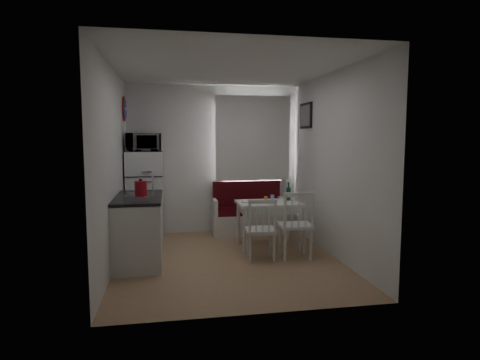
% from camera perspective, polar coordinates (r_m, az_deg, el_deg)
% --- Properties ---
extents(floor, '(3.00, 3.50, 0.02)m').
position_cam_1_polar(floor, '(5.66, -1.70, -11.28)').
color(floor, tan).
rests_on(floor, ground).
extents(ceiling, '(3.00, 3.50, 0.02)m').
position_cam_1_polar(ceiling, '(5.48, -1.78, 15.65)').
color(ceiling, white).
rests_on(ceiling, wall_back).
extents(wall_back, '(3.00, 0.02, 2.60)m').
position_cam_1_polar(wall_back, '(7.15, -3.79, 2.93)').
color(wall_back, white).
rests_on(wall_back, floor).
extents(wall_front, '(3.00, 0.02, 2.60)m').
position_cam_1_polar(wall_front, '(3.70, 2.22, 0.08)').
color(wall_front, white).
rests_on(wall_front, floor).
extents(wall_left, '(0.02, 3.50, 2.60)m').
position_cam_1_polar(wall_left, '(5.41, -17.67, 1.68)').
color(wall_left, white).
rests_on(wall_left, floor).
extents(wall_right, '(0.02, 3.50, 2.60)m').
position_cam_1_polar(wall_right, '(5.83, 13.02, 2.10)').
color(wall_right, white).
rests_on(wall_right, floor).
extents(window, '(1.22, 0.06, 1.47)m').
position_cam_1_polar(window, '(7.22, 1.77, 5.56)').
color(window, white).
rests_on(window, wall_back).
extents(curtain, '(1.35, 0.02, 1.50)m').
position_cam_1_polar(curtain, '(7.15, 1.89, 5.95)').
color(curtain, white).
rests_on(curtain, wall_back).
extents(kitchen_counter, '(0.62, 1.32, 1.16)m').
position_cam_1_polar(kitchen_counter, '(5.65, -14.15, -6.71)').
color(kitchen_counter, white).
rests_on(kitchen_counter, floor).
extents(wall_sign, '(0.03, 0.40, 0.40)m').
position_cam_1_polar(wall_sign, '(6.85, -16.05, 9.70)').
color(wall_sign, navy).
rests_on(wall_sign, wall_left).
extents(picture_frame, '(0.04, 0.52, 0.42)m').
position_cam_1_polar(picture_frame, '(6.84, 9.32, 9.02)').
color(picture_frame, black).
rests_on(picture_frame, wall_right).
extents(bench, '(1.27, 0.49, 0.91)m').
position_cam_1_polar(bench, '(7.13, 1.17, -5.16)').
color(bench, white).
rests_on(bench, floor).
extents(dining_table, '(0.95, 0.67, 0.71)m').
position_cam_1_polar(dining_table, '(6.15, 4.02, -3.86)').
color(dining_table, white).
rests_on(dining_table, floor).
extents(chair_left, '(0.43, 0.41, 0.46)m').
position_cam_1_polar(chair_left, '(5.48, 3.16, -6.11)').
color(chair_left, white).
rests_on(chair_left, floor).
extents(chair_right, '(0.48, 0.46, 0.51)m').
position_cam_1_polar(chair_right, '(5.59, 8.19, -5.33)').
color(chair_right, white).
rests_on(chair_right, floor).
extents(fridge, '(0.58, 0.58, 1.46)m').
position_cam_1_polar(fridge, '(6.82, -13.33, -2.17)').
color(fridge, white).
rests_on(fridge, floor).
extents(microwave, '(0.54, 0.37, 0.30)m').
position_cam_1_polar(microwave, '(6.71, -13.53, 5.23)').
color(microwave, white).
rests_on(microwave, fridge).
extents(kettle, '(0.19, 0.19, 0.25)m').
position_cam_1_polar(kettle, '(5.34, -13.94, -1.24)').
color(kettle, '#A50D18').
rests_on(kettle, kitchen_counter).
extents(wine_bottle, '(0.07, 0.07, 0.28)m').
position_cam_1_polar(wine_bottle, '(6.30, 6.90, -1.61)').
color(wine_bottle, '#133E22').
rests_on(wine_bottle, dining_table).
extents(drinking_glass_orange, '(0.06, 0.06, 0.09)m').
position_cam_1_polar(drinking_glass_orange, '(6.07, 3.69, -2.78)').
color(drinking_glass_orange, orange).
rests_on(drinking_glass_orange, dining_table).
extents(drinking_glass_blue, '(0.06, 0.06, 0.10)m').
position_cam_1_polar(drinking_glass_blue, '(6.19, 4.64, -2.58)').
color(drinking_glass_blue, '#91B8F6').
rests_on(drinking_glass_blue, dining_table).
extents(plate, '(0.23, 0.23, 0.02)m').
position_cam_1_polar(plate, '(6.09, 1.24, -3.10)').
color(plate, white).
rests_on(plate, dining_table).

